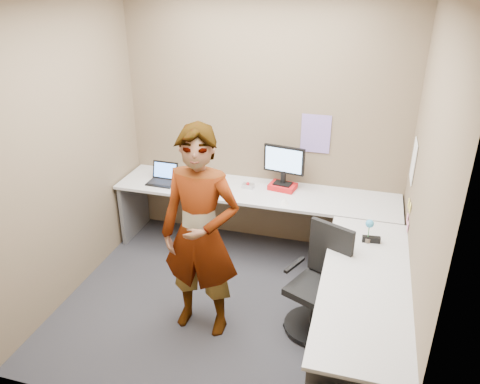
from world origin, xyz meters
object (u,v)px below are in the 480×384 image
(monitor, at_px, (284,162))
(office_chair, at_px, (319,290))
(desk, at_px, (285,236))
(person, at_px, (200,235))

(monitor, distance_m, office_chair, 1.45)
(desk, height_order, office_chair, office_chair)
(desk, height_order, person, person)
(desk, distance_m, office_chair, 0.63)
(monitor, height_order, office_chair, monitor)
(desk, relative_size, person, 1.65)
(monitor, distance_m, person, 1.47)
(monitor, height_order, person, person)
(desk, xyz_separation_m, office_chair, (0.39, -0.45, -0.21))
(desk, relative_size, monitor, 6.85)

